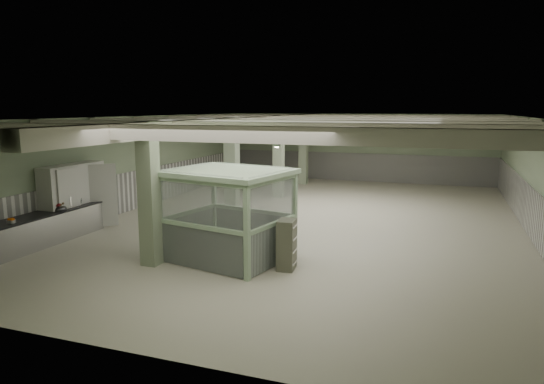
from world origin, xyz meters
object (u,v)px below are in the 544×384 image
(prep_counter, at_px, (29,233))
(guard_booth, at_px, (228,198))
(walkin_cooler, at_px, (74,199))
(filing_cabinet, at_px, (287,245))

(prep_counter, distance_m, guard_booth, 5.90)
(walkin_cooler, relative_size, guard_booth, 0.70)
(walkin_cooler, xyz_separation_m, filing_cabinet, (7.46, -1.21, -0.46))
(walkin_cooler, bearing_deg, guard_booth, -9.13)
(guard_booth, bearing_deg, filing_cabinet, 2.25)
(guard_booth, xyz_separation_m, filing_cabinet, (1.68, -0.28, -1.01))
(prep_counter, bearing_deg, filing_cabinet, 5.80)
(guard_booth, distance_m, filing_cabinet, 1.98)
(guard_booth, height_order, filing_cabinet, guard_booth)
(prep_counter, relative_size, filing_cabinet, 4.27)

